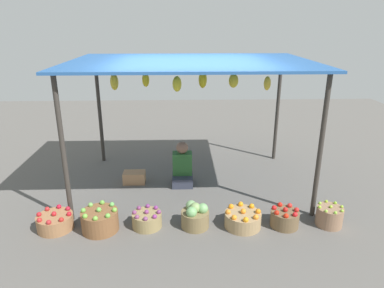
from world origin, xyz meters
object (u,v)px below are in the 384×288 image
basket_red_tomatoes (285,218)px  wooden_crate_near_vendor (134,177)px  vendor_person (182,168)px  basket_red_apples (55,222)px  basket_purple_onions (147,219)px  basket_oranges (243,219)px  basket_green_apples (100,220)px  basket_cabbages (195,216)px  basket_limes (329,216)px

basket_red_tomatoes → wooden_crate_near_vendor: bearing=147.3°
vendor_person → basket_red_tomatoes: vendor_person is taller
basket_red_apples → basket_red_tomatoes: bearing=-0.6°
basket_purple_onions → vendor_person: bearing=69.6°
basket_oranges → wooden_crate_near_vendor: bearing=139.3°
basket_red_apples → basket_red_tomatoes: size_ratio=1.24×
basket_red_tomatoes → basket_red_apples: bearing=179.4°
basket_red_apples → basket_green_apples: basket_green_apples is taller
basket_cabbages → basket_oranges: size_ratio=0.77×
basket_red_apples → basket_red_tomatoes: basket_red_tomatoes is taller
basket_green_apples → wooden_crate_near_vendor: basket_green_apples is taller
basket_red_apples → basket_oranges: basket_oranges is taller
basket_limes → basket_green_apples: bearing=-179.6°
basket_cabbages → basket_red_tomatoes: (1.27, -0.03, -0.04)m
basket_limes → basket_red_apples: bearing=179.6°
basket_red_apples → vendor_person: bearing=37.8°
basket_red_apples → basket_green_apples: size_ratio=0.98×
basket_cabbages → basket_oranges: 0.68m
basket_purple_onions → wooden_crate_near_vendor: basket_purple_onions is taller
wooden_crate_near_vendor → basket_cabbages: bearing=-54.5°
vendor_person → basket_red_apples: vendor_person is taller
basket_green_apples → basket_cabbages: 1.32m
vendor_person → basket_limes: 2.52m
basket_cabbages → basket_oranges: (0.67, -0.02, -0.05)m
basket_purple_onions → basket_cabbages: bearing=-2.1°
vendor_person → basket_red_apples: size_ratio=1.58×
basket_red_apples → basket_limes: 3.87m
basket_red_apples → basket_oranges: size_ratio=0.96×
basket_oranges → wooden_crate_near_vendor: basket_oranges is taller
basket_red_tomatoes → basket_cabbages: bearing=178.8°
basket_red_apples → basket_oranges: bearing=-0.6°
basket_red_apples → basket_limes: size_ratio=1.34×
basket_red_apples → basket_cabbages: basket_cabbages is taller
basket_oranges → basket_purple_onions: bearing=178.2°
basket_purple_onions → basket_limes: (2.59, -0.05, 0.03)m
basket_limes → basket_oranges: bearing=179.9°
basket_red_apples → basket_purple_onions: (1.28, 0.02, -0.00)m
basket_purple_onions → basket_oranges: basket_oranges is taller
basket_red_apples → basket_purple_onions: bearing=0.7°
basket_red_apples → basket_green_apples: 0.64m
vendor_person → basket_green_apples: 1.85m
basket_purple_onions → basket_cabbages: size_ratio=1.06×
vendor_person → basket_cabbages: (0.17, -1.40, -0.13)m
vendor_person → basket_purple_onions: vendor_person is taller
basket_red_tomatoes → basket_limes: (0.64, 0.00, 0.02)m
vendor_person → basket_cabbages: size_ratio=1.97×
basket_cabbages → basket_limes: bearing=-0.6°
basket_green_apples → basket_limes: (3.23, 0.02, -0.01)m
vendor_person → basket_purple_onions: (-0.51, -1.37, -0.19)m
basket_green_apples → basket_cabbages: basket_cabbages is taller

